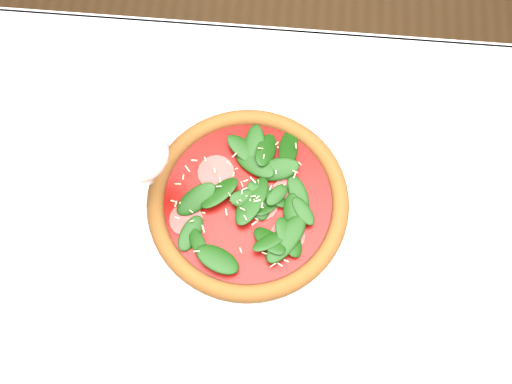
{
  "coord_description": "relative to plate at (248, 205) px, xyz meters",
  "views": [
    {
      "loc": [
        -0.03,
        -0.22,
        1.61
      ],
      "look_at": [
        -0.06,
        0.08,
        0.77
      ],
      "focal_mm": 40.0,
      "sensor_mm": 36.0,
      "label": 1
    }
  ],
  "objects": [
    {
      "name": "wine_glass",
      "position": [
        -0.15,
        0.01,
        0.15
      ],
      "size": [
        0.09,
        0.09,
        0.22
      ],
      "color": "white",
      "rests_on": "dining_table"
    },
    {
      "name": "ground",
      "position": [
        0.07,
        -0.06,
        -0.76
      ],
      "size": [
        6.0,
        6.0,
        0.0
      ],
      "primitive_type": "plane",
      "color": "brown",
      "rests_on": "ground"
    },
    {
      "name": "plate",
      "position": [
        0.0,
        0.0,
        0.0
      ],
      "size": [
        0.36,
        0.36,
        0.02
      ],
      "color": "silver",
      "rests_on": "dining_table"
    },
    {
      "name": "pizza",
      "position": [
        -0.0,
        0.0,
        0.02
      ],
      "size": [
        0.37,
        0.37,
        0.04
      ],
      "rotation": [
        0.0,
        0.0,
        0.2
      ],
      "color": "#945023",
      "rests_on": "plate"
    },
    {
      "name": "dining_table",
      "position": [
        0.07,
        -0.06,
        -0.11
      ],
      "size": [
        1.21,
        0.81,
        0.75
      ],
      "color": "silver",
      "rests_on": "ground"
    }
  ]
}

